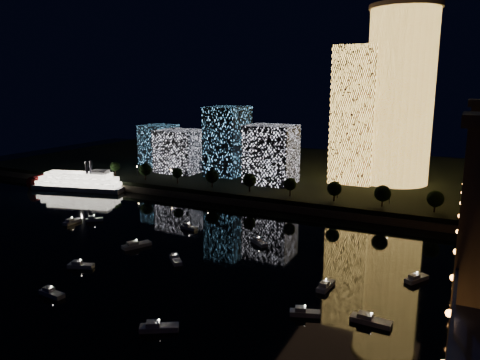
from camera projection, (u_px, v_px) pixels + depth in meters
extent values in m
plane|color=black|center=(212.00, 286.00, 128.48)|extent=(520.00, 520.00, 0.00)
cube|color=black|center=(350.00, 175.00, 268.39)|extent=(420.00, 160.00, 5.00)
cube|color=#6B5E4C|center=(307.00, 209.00, 200.14)|extent=(420.00, 6.00, 3.00)
cylinder|color=#FFBE51|center=(400.00, 99.00, 229.51)|extent=(32.00, 32.00, 84.04)
cylinder|color=#6B5E4C|center=(406.00, 6.00, 220.71)|extent=(34.00, 34.00, 2.00)
cube|color=#FFBE51|center=(356.00, 115.00, 233.35)|extent=(21.19, 21.19, 67.42)
cube|color=white|center=(271.00, 154.00, 234.10)|extent=(23.67, 20.02, 29.13)
cube|color=#5DBAFE|center=(228.00, 141.00, 255.55)|extent=(18.59, 24.17, 37.18)
cube|color=white|center=(181.00, 151.00, 264.46)|extent=(23.68, 21.52, 23.68)
cube|color=#5DBAFE|center=(159.00, 145.00, 284.45)|extent=(17.68, 19.44, 24.75)
cube|color=#18214E|center=(461.00, 228.00, 97.35)|extent=(0.50, 150.00, 0.50)
cube|color=#6B5E4C|center=(479.00, 194.00, 185.71)|extent=(12.00, 40.00, 23.00)
cube|color=#18214E|center=(452.00, 321.00, 66.48)|extent=(0.50, 0.50, 7.00)
cube|color=#18214E|center=(458.00, 264.00, 87.54)|extent=(0.50, 0.50, 7.00)
cube|color=#18214E|center=(461.00, 229.00, 108.60)|extent=(0.50, 0.50, 7.00)
cube|color=#18214E|center=(463.00, 205.00, 129.66)|extent=(0.50, 0.50, 7.00)
cube|color=#18214E|center=(465.00, 188.00, 150.73)|extent=(0.50, 0.50, 7.00)
sphere|color=orange|center=(456.00, 252.00, 98.63)|extent=(1.20, 1.20, 1.20)
sphere|color=orange|center=(462.00, 203.00, 138.13)|extent=(1.20, 1.20, 1.20)
sphere|color=orange|center=(465.00, 176.00, 177.62)|extent=(1.20, 1.20, 1.20)
cube|color=silver|center=(80.00, 188.00, 243.02)|extent=(50.36, 22.28, 2.45)
cube|color=white|center=(79.00, 183.00, 242.54)|extent=(46.14, 20.34, 2.25)
cube|color=white|center=(79.00, 179.00, 242.08)|extent=(41.93, 18.40, 2.25)
cube|color=white|center=(79.00, 175.00, 241.62)|extent=(35.72, 15.99, 2.25)
cube|color=silver|center=(100.00, 172.00, 238.53)|extent=(9.38, 7.86, 1.84)
cylinder|color=black|center=(87.00, 168.00, 237.47)|extent=(1.43, 1.43, 6.14)
cylinder|color=black|center=(91.00, 166.00, 241.37)|extent=(1.43, 1.43, 6.14)
cylinder|color=maroon|center=(38.00, 182.00, 248.02)|extent=(9.09, 10.61, 7.16)
cube|color=silver|center=(326.00, 286.00, 126.98)|extent=(3.33, 8.16, 1.20)
cube|color=silver|center=(324.00, 284.00, 125.77)|extent=(2.34, 2.98, 1.00)
sphere|color=white|center=(326.00, 279.00, 126.58)|extent=(0.36, 0.36, 0.36)
cube|color=silver|center=(305.00, 313.00, 112.02)|extent=(7.64, 4.59, 1.20)
cube|color=silver|center=(301.00, 309.00, 111.92)|extent=(3.03, 2.62, 1.00)
sphere|color=white|center=(305.00, 305.00, 111.61)|extent=(0.36, 0.36, 0.36)
cube|color=silver|center=(159.00, 328.00, 105.34)|extent=(8.94, 6.84, 1.20)
cube|color=silver|center=(153.00, 324.00, 105.02)|extent=(3.78, 3.51, 1.00)
sphere|color=white|center=(159.00, 320.00, 104.93)|extent=(0.36, 0.36, 0.36)
cube|color=silver|center=(176.00, 260.00, 145.52)|extent=(7.37, 7.21, 1.20)
cube|color=silver|center=(175.00, 255.00, 146.37)|extent=(3.38, 3.36, 1.00)
sphere|color=white|center=(175.00, 254.00, 145.11)|extent=(0.36, 0.36, 0.36)
cube|color=silver|center=(371.00, 321.00, 108.29)|extent=(9.55, 3.58, 1.20)
cube|color=silver|center=(365.00, 315.00, 108.75)|extent=(3.43, 2.64, 1.00)
sphere|color=white|center=(371.00, 313.00, 107.88)|extent=(0.36, 0.36, 0.36)
cube|color=silver|center=(52.00, 294.00, 122.31)|extent=(7.86, 3.15, 1.20)
cube|color=silver|center=(49.00, 289.00, 122.68)|extent=(2.85, 2.23, 1.00)
sphere|color=white|center=(51.00, 287.00, 121.90)|extent=(0.36, 0.36, 0.36)
cube|color=silver|center=(137.00, 245.00, 158.70)|extent=(7.19, 10.29, 1.20)
cube|color=silver|center=(132.00, 243.00, 157.59)|extent=(3.84, 4.25, 1.00)
sphere|color=white|center=(136.00, 240.00, 158.29)|extent=(0.36, 0.36, 0.36)
cube|color=silver|center=(81.00, 266.00, 140.93)|extent=(8.10, 4.97, 1.20)
cube|color=silver|center=(77.00, 262.00, 140.83)|extent=(3.23, 2.81, 1.00)
sphere|color=white|center=(80.00, 260.00, 140.52)|extent=(0.36, 0.36, 0.36)
cube|color=silver|center=(259.00, 242.00, 161.66)|extent=(8.06, 6.87, 1.20)
cube|color=silver|center=(257.00, 238.00, 162.49)|extent=(3.53, 3.37, 1.00)
sphere|color=white|center=(259.00, 237.00, 161.25)|extent=(0.36, 0.36, 0.36)
cube|color=silver|center=(189.00, 228.00, 177.97)|extent=(7.28, 3.22, 1.20)
cube|color=silver|center=(187.00, 224.00, 178.33)|extent=(2.70, 2.16, 1.00)
sphere|color=white|center=(189.00, 223.00, 177.56)|extent=(0.36, 0.36, 0.36)
cube|color=silver|center=(72.00, 222.00, 185.41)|extent=(2.58, 7.86, 1.20)
cube|color=silver|center=(70.00, 220.00, 184.15)|extent=(2.06, 2.76, 1.00)
sphere|color=white|center=(72.00, 217.00, 185.00)|extent=(0.36, 0.36, 0.36)
cube|color=silver|center=(94.00, 220.00, 188.48)|extent=(6.48, 5.99, 1.20)
cube|color=silver|center=(92.00, 217.00, 188.01)|extent=(2.91, 2.85, 1.00)
sphere|color=white|center=(94.00, 215.00, 188.07)|extent=(0.36, 0.36, 0.36)
cube|color=silver|center=(417.00, 279.00, 131.57)|extent=(6.19, 8.12, 1.20)
cube|color=silver|center=(414.00, 276.00, 130.71)|extent=(3.18, 3.43, 1.00)
sphere|color=white|center=(417.00, 272.00, 131.16)|extent=(0.36, 0.36, 0.36)
cylinder|color=black|center=(115.00, 173.00, 251.97)|extent=(0.70, 0.70, 4.00)
sphere|color=black|center=(115.00, 167.00, 251.25)|extent=(5.23, 5.23, 5.23)
cylinder|color=black|center=(145.00, 176.00, 243.30)|extent=(0.70, 0.70, 4.00)
sphere|color=black|center=(145.00, 170.00, 242.58)|extent=(6.54, 6.54, 6.54)
cylinder|color=black|center=(177.00, 180.00, 234.63)|extent=(0.70, 0.70, 4.00)
sphere|color=black|center=(177.00, 173.00, 233.91)|extent=(5.26, 5.26, 5.26)
cylinder|color=black|center=(212.00, 183.00, 225.95)|extent=(0.70, 0.70, 4.00)
sphere|color=black|center=(212.00, 176.00, 225.24)|extent=(6.49, 6.49, 6.49)
cylinder|color=black|center=(250.00, 187.00, 217.28)|extent=(0.70, 0.70, 4.00)
sphere|color=black|center=(250.00, 180.00, 216.57)|extent=(6.12, 6.12, 6.12)
cylinder|color=black|center=(290.00, 192.00, 208.61)|extent=(0.70, 0.70, 4.00)
sphere|color=black|center=(290.00, 184.00, 207.90)|extent=(5.71, 5.71, 5.71)
cylinder|color=black|center=(334.00, 196.00, 199.94)|extent=(0.70, 0.70, 4.00)
sphere|color=black|center=(334.00, 188.00, 199.23)|extent=(6.20, 6.20, 6.20)
cylinder|color=black|center=(382.00, 202.00, 191.27)|extent=(0.70, 0.70, 4.00)
sphere|color=black|center=(383.00, 193.00, 190.56)|extent=(6.82, 6.82, 6.82)
cylinder|color=black|center=(435.00, 207.00, 182.60)|extent=(0.70, 0.70, 4.00)
sphere|color=black|center=(435.00, 199.00, 181.88)|extent=(6.59, 6.59, 6.59)
cylinder|color=black|center=(137.00, 172.00, 252.79)|extent=(0.24, 0.24, 5.00)
sphere|color=#FFCC7F|center=(137.00, 167.00, 252.22)|extent=(0.70, 0.70, 0.70)
cylinder|color=black|center=(171.00, 175.00, 243.26)|extent=(0.24, 0.24, 5.00)
sphere|color=#FFCC7F|center=(171.00, 170.00, 242.68)|extent=(0.70, 0.70, 0.70)
cylinder|color=black|center=(208.00, 179.00, 233.72)|extent=(0.24, 0.24, 5.00)
sphere|color=#FFCC7F|center=(208.00, 173.00, 233.15)|extent=(0.70, 0.70, 0.70)
cylinder|color=black|center=(247.00, 183.00, 224.18)|extent=(0.24, 0.24, 5.00)
sphere|color=#FFCC7F|center=(247.00, 177.00, 223.61)|extent=(0.70, 0.70, 0.70)
cylinder|color=black|center=(291.00, 188.00, 214.64)|extent=(0.24, 0.24, 5.00)
sphere|color=#FFCC7F|center=(291.00, 182.00, 214.07)|extent=(0.70, 0.70, 0.70)
cylinder|color=black|center=(338.00, 192.00, 205.11)|extent=(0.24, 0.24, 5.00)
sphere|color=#FFCC7F|center=(338.00, 186.00, 204.53)|extent=(0.70, 0.70, 0.70)
cylinder|color=black|center=(390.00, 198.00, 195.57)|extent=(0.24, 0.24, 5.00)
sphere|color=#FFCC7F|center=(390.00, 191.00, 195.00)|extent=(0.70, 0.70, 0.70)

